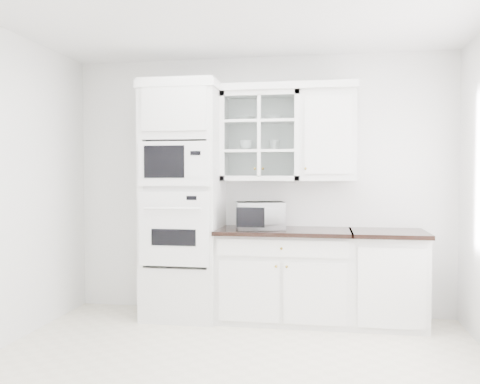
# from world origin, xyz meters

# --- Properties ---
(ground) EXTENTS (4.00, 3.50, 0.01)m
(ground) POSITION_xyz_m (0.00, 0.00, 0.01)
(ground) COLOR beige
(ground) RESTS_ON ground
(room_shell) EXTENTS (4.00, 3.50, 2.70)m
(room_shell) POSITION_xyz_m (0.00, 0.43, 1.78)
(room_shell) COLOR white
(room_shell) RESTS_ON ground
(oven_column) EXTENTS (0.76, 0.68, 2.40)m
(oven_column) POSITION_xyz_m (-0.75, 1.42, 1.20)
(oven_column) COLOR white
(oven_column) RESTS_ON ground
(base_cabinet_run) EXTENTS (1.32, 0.67, 0.92)m
(base_cabinet_run) POSITION_xyz_m (0.28, 1.45, 0.46)
(base_cabinet_run) COLOR white
(base_cabinet_run) RESTS_ON ground
(extra_base_cabinet) EXTENTS (0.72, 0.67, 0.92)m
(extra_base_cabinet) POSITION_xyz_m (1.28, 1.45, 0.46)
(extra_base_cabinet) COLOR white
(extra_base_cabinet) RESTS_ON ground
(upper_cabinet_glass) EXTENTS (0.80, 0.33, 0.90)m
(upper_cabinet_glass) POSITION_xyz_m (0.03, 1.58, 1.85)
(upper_cabinet_glass) COLOR white
(upper_cabinet_glass) RESTS_ON room_shell
(upper_cabinet_solid) EXTENTS (0.55, 0.33, 0.90)m
(upper_cabinet_solid) POSITION_xyz_m (0.71, 1.58, 1.85)
(upper_cabinet_solid) COLOR white
(upper_cabinet_solid) RESTS_ON room_shell
(crown_molding) EXTENTS (2.14, 0.38, 0.07)m
(crown_molding) POSITION_xyz_m (-0.07, 1.56, 2.33)
(crown_molding) COLOR white
(crown_molding) RESTS_ON room_shell
(countertop_microwave) EXTENTS (0.54, 0.49, 0.27)m
(countertop_microwave) POSITION_xyz_m (0.04, 1.40, 1.06)
(countertop_microwave) COLOR white
(countertop_microwave) RESTS_ON base_cabinet_run
(bowl_a) EXTENTS (0.25, 0.25, 0.05)m
(bowl_a) POSITION_xyz_m (-0.15, 1.60, 2.03)
(bowl_a) COLOR white
(bowl_a) RESTS_ON upper_cabinet_glass
(bowl_b) EXTENTS (0.18, 0.18, 0.05)m
(bowl_b) POSITION_xyz_m (0.16, 1.60, 2.04)
(bowl_b) COLOR white
(bowl_b) RESTS_ON upper_cabinet_glass
(cup_a) EXTENTS (0.15, 0.15, 0.10)m
(cup_a) POSITION_xyz_m (-0.12, 1.57, 1.76)
(cup_a) COLOR white
(cup_a) RESTS_ON upper_cabinet_glass
(cup_b) EXTENTS (0.14, 0.14, 0.11)m
(cup_b) POSITION_xyz_m (0.17, 1.59, 1.76)
(cup_b) COLOR white
(cup_b) RESTS_ON upper_cabinet_glass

